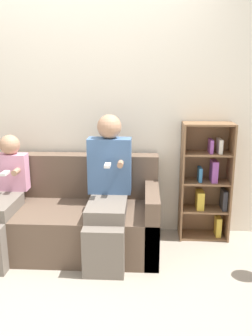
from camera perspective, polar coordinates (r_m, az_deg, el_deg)
The scene contains 6 objects.
ground_plane at distance 3.02m, azimuth -8.67°, elevation -16.58°, with size 14.00×14.00×0.00m, color #9E9384.
back_wall at distance 3.52m, azimuth -6.39°, elevation 9.99°, with size 10.00×0.06×2.55m.
couch at distance 3.42m, azimuth -12.80°, elevation -7.68°, with size 2.09×0.81×0.82m.
adult_seated at distance 3.08m, azimuth -2.93°, elevation -2.89°, with size 0.39×0.75×1.23m.
child_seated at distance 3.29m, azimuth -19.12°, elevation -4.48°, with size 0.29×0.76×1.03m.
bookshelf at distance 3.52m, azimuth 12.74°, elevation -2.24°, with size 0.47×0.26×1.13m.
Camera 1 is at (0.57, -2.52, 1.57)m, focal length 38.00 mm.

